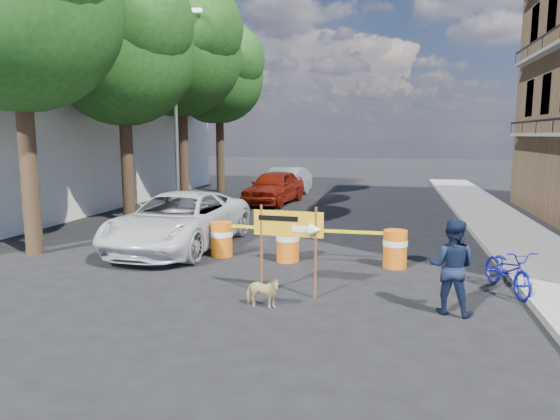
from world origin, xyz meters
The scene contains 19 objects.
ground centered at (0.00, 0.00, 0.00)m, with size 120.00×120.00×0.00m, color black.
sidewalk_east centered at (6.20, 6.00, 0.07)m, with size 2.40×40.00×0.15m, color gray.
white_building centered at (-13.00, 10.00, 3.00)m, with size 8.00×22.00×6.00m, color silver.
tree_near centered at (-6.73, 2.00, 6.36)m, with size 5.46×5.20×9.15m.
tree_mid_a centered at (-6.74, 7.00, 6.01)m, with size 5.25×5.00×8.68m.
tree_mid_b centered at (-6.73, 12.00, 6.71)m, with size 5.67×5.40×9.62m.
tree_far centered at (-6.74, 17.00, 6.22)m, with size 5.04×4.80×8.84m.
streetlamp centered at (-5.93, 9.50, 4.38)m, with size 1.25×0.18×8.00m.
barrel_far_left centered at (-3.48, 2.70, 0.47)m, with size 0.58×0.58×0.90m.
barrel_mid_left centered at (-1.81, 2.79, 0.47)m, with size 0.58×0.58×0.90m.
barrel_mid_right centered at (-0.02, 2.64, 0.47)m, with size 0.58×0.58×0.90m.
barrel_far_right centered at (2.59, 2.64, 0.47)m, with size 0.58×0.58×0.90m.
detour_sign centered at (0.70, -0.01, 1.31)m, with size 1.39×0.27×1.79m.
pedestrian centered at (3.53, -0.32, 0.85)m, with size 0.83×0.64×1.70m, color #101932.
bicycle centered at (4.80, 1.20, 0.87)m, with size 0.61×0.92×1.75m, color #13179F.
dog centered at (0.21, -0.79, 0.30)m, with size 0.32×0.70×0.59m, color tan.
suv_white centered at (-3.30, 3.50, 0.77)m, with size 2.55×5.53×1.54m, color silver.
sedan_red centered at (-2.80, 12.99, 0.76)m, with size 1.81×4.49×1.53m, color maroon.
sedan_silver centered at (-2.80, 15.48, 0.75)m, with size 1.58×4.52×1.49m, color silver.
Camera 1 is at (2.44, -9.29, 3.14)m, focal length 32.00 mm.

